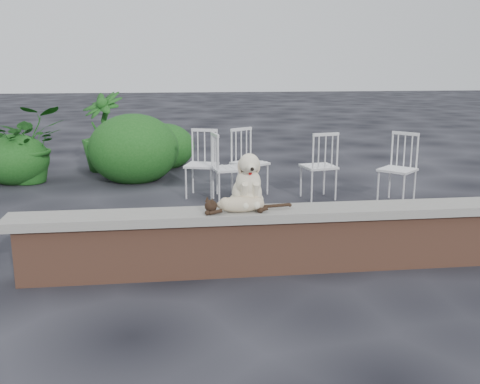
{
  "coord_description": "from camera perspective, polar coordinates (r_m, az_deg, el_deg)",
  "views": [
    {
      "loc": [
        -1.68,
        -4.76,
        1.88
      ],
      "look_at": [
        -1.04,
        0.2,
        0.7
      ],
      "focal_mm": 41.84,
      "sensor_mm": 36.0,
      "label": 1
    }
  ],
  "objects": [
    {
      "name": "capstone",
      "position": [
        5.22,
        11.69,
        -1.87
      ],
      "size": [
        6.2,
        0.4,
        0.08
      ],
      "primitive_type": "cube",
      "color": "slate",
      "rests_on": "brick_wall"
    },
    {
      "name": "potted_plant_b",
      "position": [
        10.0,
        -13.74,
        5.98
      ],
      "size": [
        1.08,
        1.08,
        1.36
      ],
      "primitive_type": "imported",
      "rotation": [
        0.0,
        0.0,
        -0.72
      ],
      "color": "#154814",
      "rests_on": "ground"
    },
    {
      "name": "potted_plant_a",
      "position": [
        9.36,
        -20.64,
        4.61
      ],
      "size": [
        1.31,
        1.2,
        1.22
      ],
      "primitive_type": "imported",
      "rotation": [
        0.0,
        0.0,
        0.26
      ],
      "color": "#154814",
      "rests_on": "ground"
    },
    {
      "name": "chair_c",
      "position": [
        7.81,
        8.03,
        2.73
      ],
      "size": [
        0.65,
        0.65,
        0.94
      ],
      "primitive_type": null,
      "rotation": [
        0.0,
        0.0,
        3.32
      ],
      "color": "white",
      "rests_on": "ground"
    },
    {
      "name": "chair_e",
      "position": [
        7.58,
        -1.14,
        2.54
      ],
      "size": [
        0.63,
        0.63,
        0.94
      ],
      "primitive_type": null,
      "rotation": [
        0.0,
        0.0,
        1.71
      ],
      "color": "white",
      "rests_on": "ground"
    },
    {
      "name": "chair_a",
      "position": [
        7.99,
        1.01,
        3.09
      ],
      "size": [
        0.77,
        0.77,
        0.94
      ],
      "primitive_type": null,
      "rotation": [
        0.0,
        0.0,
        0.57
      ],
      "color": "white",
      "rests_on": "ground"
    },
    {
      "name": "chair_b",
      "position": [
        7.85,
        -3.94,
        2.88
      ],
      "size": [
        0.71,
        0.71,
        0.94
      ],
      "primitive_type": null,
      "rotation": [
        0.0,
        0.0,
        -0.31
      ],
      "color": "white",
      "rests_on": "ground"
    },
    {
      "name": "chair_d",
      "position": [
        7.8,
        15.77,
        2.34
      ],
      "size": [
        0.79,
        0.79,
        0.94
      ],
      "primitive_type": null,
      "rotation": [
        0.0,
        0.0,
        -0.82
      ],
      "color": "white",
      "rests_on": "ground"
    },
    {
      "name": "cat",
      "position": [
        4.9,
        0.03,
        -1.14
      ],
      "size": [
        0.95,
        0.26,
        0.16
      ],
      "primitive_type": null,
      "rotation": [
        0.0,
        0.0,
        0.04
      ],
      "color": "#C3B18B",
      "rests_on": "capstone"
    },
    {
      "name": "brick_wall",
      "position": [
        5.31,
        11.55,
        -4.9
      ],
      "size": [
        6.0,
        0.3,
        0.5
      ],
      "primitive_type": "cube",
      "color": "brown",
      "rests_on": "ground"
    },
    {
      "name": "shrubbery",
      "position": [
        9.34,
        -12.41,
        4.12
      ],
      "size": [
        3.36,
        2.26,
        1.13
      ],
      "color": "#154814",
      "rests_on": "ground"
    },
    {
      "name": "ground",
      "position": [
        5.39,
        11.43,
        -7.42
      ],
      "size": [
        60.0,
        60.0,
        0.0
      ],
      "primitive_type": "plane",
      "color": "black",
      "rests_on": "ground"
    },
    {
      "name": "dog",
      "position": [
        5.01,
        0.72,
        1.31
      ],
      "size": [
        0.36,
        0.46,
        0.52
      ],
      "primitive_type": null,
      "rotation": [
        0.0,
        0.0,
        0.04
      ],
      "color": "beige",
      "rests_on": "capstone"
    }
  ]
}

